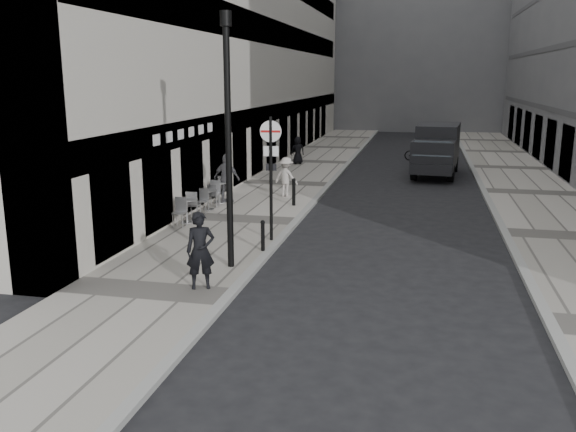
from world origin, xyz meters
The scene contains 18 objects.
ground centered at (0.00, 0.00, 0.00)m, with size 120.00×120.00×0.00m, color black.
sidewalk centered at (-2.00, 18.00, 0.06)m, with size 4.00×60.00×0.12m, color #A8A198.
far_sidewalk centered at (9.00, 18.00, 0.06)m, with size 4.00×60.00×0.12m, color #A8A198.
building_left centered at (-6.00, 24.50, 9.00)m, with size 4.00×45.00×18.00m, color #B6B0A5.
building_far centered at (1.50, 56.00, 11.00)m, with size 24.00×16.00×22.00m, color slate.
walking_man centered at (-0.77, 3.12, 1.05)m, with size 0.68×0.44×1.86m, color black.
sign_post centered at (-0.20, 7.74, 2.54)m, with size 0.65×0.13×3.78m.
lamppost centered at (-0.60, 4.91, 3.74)m, with size 0.29×0.29×6.50m.
bollard_near centered at (-0.60, 12.97, 0.62)m, with size 0.13×0.13×1.00m, color black.
bollard_far centered at (-0.15, 6.53, 0.54)m, with size 0.11×0.11×0.85m, color black.
panel_van centered at (4.95, 22.64, 1.47)m, with size 2.58×5.71×2.61m.
cyclist centered at (4.05, 28.34, 0.76)m, with size 1.89×0.90×1.96m.
pedestrian_a centered at (-3.30, 12.87, 1.10)m, with size 1.15×0.48×1.96m, color #57575C.
pedestrian_b centered at (-1.28, 14.66, 0.95)m, with size 1.07×0.61×1.65m, color #B9B1AB.
pedestrian_c centered at (-2.78, 24.38, 0.90)m, with size 0.77×0.50×1.57m, color black.
cafe_table_near centered at (-3.60, 9.33, 0.62)m, with size 0.77×1.73×0.99m.
cafe_table_mid centered at (-3.60, 12.80, 0.62)m, with size 0.77×1.74×0.99m.
cafe_table_far centered at (-3.60, 11.50, 0.57)m, with size 0.69×1.55×0.88m.
Camera 1 is at (4.24, -9.92, 5.06)m, focal length 38.00 mm.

